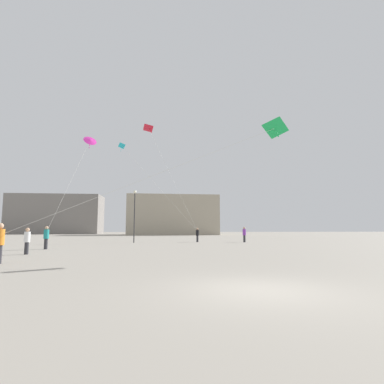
{
  "coord_description": "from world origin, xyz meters",
  "views": [
    {
      "loc": [
        -2.44,
        -8.15,
        1.59
      ],
      "look_at": [
        0.0,
        21.93,
        5.15
      ],
      "focal_mm": 29.17,
      "sensor_mm": 36.0,
      "label": 1
    }
  ],
  "objects_px": {
    "building_centre_hall": "(172,215)",
    "kite_crimson_delta": "(149,130)",
    "person_in_purple": "(244,234)",
    "lamppost_east": "(135,208)",
    "kite_emerald_delta": "(271,130)",
    "kite_cyan_delta": "(124,149)",
    "kite_magenta_diamond": "(90,141)",
    "building_left_hall": "(57,214)",
    "person_in_teal": "(46,237)",
    "person_in_white": "(27,240)",
    "person_in_black": "(197,234)"
  },
  "relations": [
    {
      "from": "kite_cyan_delta",
      "to": "person_in_black",
      "type": "bearing_deg",
      "value": -25.2
    },
    {
      "from": "kite_crimson_delta",
      "to": "building_centre_hall",
      "type": "relative_size",
      "value": 0.58
    },
    {
      "from": "person_in_white",
      "to": "kite_emerald_delta",
      "type": "relative_size",
      "value": 0.11
    },
    {
      "from": "kite_cyan_delta",
      "to": "person_in_white",
      "type": "bearing_deg",
      "value": -97.58
    },
    {
      "from": "person_in_black",
      "to": "building_centre_hall",
      "type": "xyz_separation_m",
      "value": [
        -2.25,
        46.79,
        4.2
      ]
    },
    {
      "from": "person_in_purple",
      "to": "person_in_teal",
      "type": "bearing_deg",
      "value": -108.73
    },
    {
      "from": "person_in_teal",
      "to": "building_left_hall",
      "type": "height_order",
      "value": "building_left_hall"
    },
    {
      "from": "kite_magenta_diamond",
      "to": "building_left_hall",
      "type": "xyz_separation_m",
      "value": [
        -27.27,
        72.06,
        -3.82
      ]
    },
    {
      "from": "person_in_teal",
      "to": "kite_emerald_delta",
      "type": "relative_size",
      "value": 0.12
    },
    {
      "from": "kite_cyan_delta",
      "to": "kite_crimson_delta",
      "type": "xyz_separation_m",
      "value": [
        3.43,
        -1.93,
        2.12
      ]
    },
    {
      "from": "person_in_purple",
      "to": "kite_cyan_delta",
      "type": "xyz_separation_m",
      "value": [
        -15.05,
        5.29,
        11.43
      ]
    },
    {
      "from": "person_in_purple",
      "to": "lamppost_east",
      "type": "height_order",
      "value": "lamppost_east"
    },
    {
      "from": "person_in_purple",
      "to": "kite_magenta_diamond",
      "type": "xyz_separation_m",
      "value": [
        -16.5,
        -7.39,
        8.87
      ]
    },
    {
      "from": "person_in_black",
      "to": "lamppost_east",
      "type": "bearing_deg",
      "value": 39.22
    },
    {
      "from": "person_in_black",
      "to": "kite_emerald_delta",
      "type": "height_order",
      "value": "kite_emerald_delta"
    },
    {
      "from": "person_in_purple",
      "to": "kite_emerald_delta",
      "type": "xyz_separation_m",
      "value": [
        -2.88,
        -18.64,
        6.64
      ]
    },
    {
      "from": "kite_emerald_delta",
      "to": "kite_crimson_delta",
      "type": "bearing_deg",
      "value": 111.67
    },
    {
      "from": "kite_crimson_delta",
      "to": "building_centre_hall",
      "type": "bearing_deg",
      "value": 85.04
    },
    {
      "from": "person_in_purple",
      "to": "building_left_hall",
      "type": "relative_size",
      "value": 0.07
    },
    {
      "from": "kite_magenta_diamond",
      "to": "kite_emerald_delta",
      "type": "xyz_separation_m",
      "value": [
        13.62,
        -11.24,
        -2.24
      ]
    },
    {
      "from": "person_in_black",
      "to": "person_in_purple",
      "type": "relative_size",
      "value": 0.94
    },
    {
      "from": "building_centre_hall",
      "to": "person_in_white",
      "type": "bearing_deg",
      "value": -99.02
    },
    {
      "from": "kite_magenta_diamond",
      "to": "building_left_hall",
      "type": "bearing_deg",
      "value": 110.73
    },
    {
      "from": "kite_crimson_delta",
      "to": "kite_cyan_delta",
      "type": "bearing_deg",
      "value": 150.56
    },
    {
      "from": "person_in_purple",
      "to": "kite_crimson_delta",
      "type": "height_order",
      "value": "kite_crimson_delta"
    },
    {
      "from": "building_centre_hall",
      "to": "kite_crimson_delta",
      "type": "bearing_deg",
      "value": -94.96
    },
    {
      "from": "kite_emerald_delta",
      "to": "person_in_teal",
      "type": "bearing_deg",
      "value": 154.87
    },
    {
      "from": "person_in_white",
      "to": "kite_crimson_delta",
      "type": "distance_m",
      "value": 24.7
    },
    {
      "from": "person_in_white",
      "to": "building_centre_hall",
      "type": "distance_m",
      "value": 64.79
    },
    {
      "from": "person_in_white",
      "to": "kite_crimson_delta",
      "type": "relative_size",
      "value": 0.12
    },
    {
      "from": "person_in_white",
      "to": "kite_magenta_diamond",
      "type": "distance_m",
      "value": 12.68
    },
    {
      "from": "person_in_purple",
      "to": "kite_crimson_delta",
      "type": "xyz_separation_m",
      "value": [
        -11.62,
        3.35,
        13.55
      ]
    },
    {
      "from": "kite_cyan_delta",
      "to": "kite_crimson_delta",
      "type": "bearing_deg",
      "value": -29.44
    },
    {
      "from": "kite_crimson_delta",
      "to": "kite_emerald_delta",
      "type": "height_order",
      "value": "kite_crimson_delta"
    },
    {
      "from": "person_in_teal",
      "to": "kite_crimson_delta",
      "type": "xyz_separation_m",
      "value": [
        6.99,
        14.62,
        13.56
      ]
    },
    {
      "from": "person_in_white",
      "to": "person_in_purple",
      "type": "height_order",
      "value": "person_in_purple"
    },
    {
      "from": "building_left_hall",
      "to": "lamppost_east",
      "type": "bearing_deg",
      "value": -64.59
    },
    {
      "from": "building_left_hall",
      "to": "building_centre_hall",
      "type": "bearing_deg",
      "value": -25.37
    },
    {
      "from": "person_in_purple",
      "to": "building_centre_hall",
      "type": "height_order",
      "value": "building_centre_hall"
    },
    {
      "from": "person_in_purple",
      "to": "kite_emerald_delta",
      "type": "height_order",
      "value": "kite_emerald_delta"
    },
    {
      "from": "kite_crimson_delta",
      "to": "kite_emerald_delta",
      "type": "xyz_separation_m",
      "value": [
        8.74,
        -21.99,
        -6.92
      ]
    },
    {
      "from": "person_in_black",
      "to": "person_in_teal",
      "type": "relative_size",
      "value": 0.95
    },
    {
      "from": "person_in_white",
      "to": "person_in_purple",
      "type": "relative_size",
      "value": 0.92
    },
    {
      "from": "kite_magenta_diamond",
      "to": "building_centre_hall",
      "type": "bearing_deg",
      "value": 80.98
    },
    {
      "from": "kite_emerald_delta",
      "to": "building_centre_hall",
      "type": "bearing_deg",
      "value": 94.23
    },
    {
      "from": "person_in_black",
      "to": "person_in_white",
      "type": "distance_m",
      "value": 21.09
    },
    {
      "from": "kite_crimson_delta",
      "to": "person_in_purple",
      "type": "bearing_deg",
      "value": -16.1
    },
    {
      "from": "kite_cyan_delta",
      "to": "building_centre_hall",
      "type": "distance_m",
      "value": 43.54
    },
    {
      "from": "person_in_white",
      "to": "building_left_hall",
      "type": "bearing_deg",
      "value": 127.38
    },
    {
      "from": "person_in_black",
      "to": "person_in_teal",
      "type": "distance_m",
      "value": 17.8
    }
  ]
}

